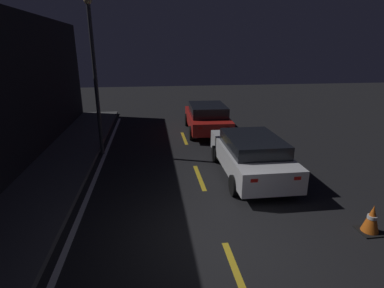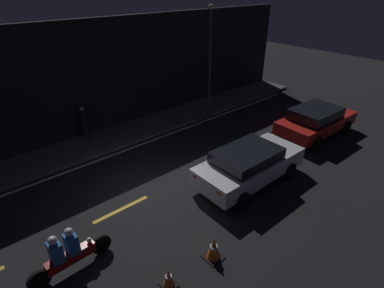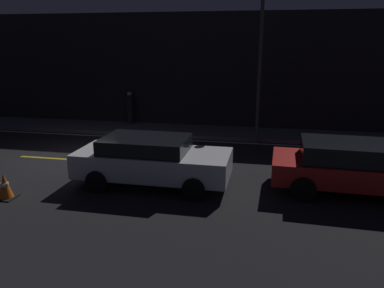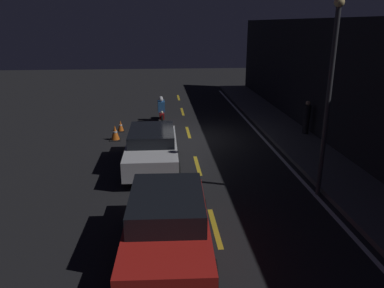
{
  "view_description": "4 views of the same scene",
  "coord_description": "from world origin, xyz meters",
  "px_view_note": "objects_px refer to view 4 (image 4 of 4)",
  "views": [
    {
      "loc": [
        -5.4,
        1.47,
        4.07
      ],
      "look_at": [
        3.4,
        0.26,
        1.2
      ],
      "focal_mm": 28.0,
      "sensor_mm": 36.0,
      "label": 1
    },
    {
      "loc": [
        -4.23,
        -7.37,
        6.72
      ],
      "look_at": [
        2.39,
        0.32,
        1.13
      ],
      "focal_mm": 28.0,
      "sensor_mm": 36.0,
      "label": 2
    },
    {
      "loc": [
        6.54,
        -11.47,
        4.0
      ],
      "look_at": [
        4.24,
        0.34,
        0.7
      ],
      "focal_mm": 35.0,
      "sensor_mm": 36.0,
      "label": 3
    },
    {
      "loc": [
        16.53,
        -1.35,
        5.09
      ],
      "look_at": [
        4.32,
        -0.28,
        1.12
      ],
      "focal_mm": 35.0,
      "sensor_mm": 36.0,
      "label": 4
    }
  ],
  "objects_px": {
    "traffic_cone_mid": "(115,133)",
    "pedestrian": "(307,117)",
    "traffic_cone_near": "(121,126)",
    "street_lamp": "(329,91)",
    "taxi_red": "(167,222)",
    "motorcycle": "(161,110)",
    "sedan_white": "(152,147)"
  },
  "relations": [
    {
      "from": "motorcycle",
      "to": "traffic_cone_mid",
      "type": "relative_size",
      "value": 3.26
    },
    {
      "from": "street_lamp",
      "to": "traffic_cone_near",
      "type": "bearing_deg",
      "value": -138.87
    },
    {
      "from": "traffic_cone_mid",
      "to": "pedestrian",
      "type": "relative_size",
      "value": 0.44
    },
    {
      "from": "traffic_cone_near",
      "to": "street_lamp",
      "type": "bearing_deg",
      "value": 41.13
    },
    {
      "from": "sedan_white",
      "to": "street_lamp",
      "type": "relative_size",
      "value": 0.76
    },
    {
      "from": "motorcycle",
      "to": "pedestrian",
      "type": "relative_size",
      "value": 1.44
    },
    {
      "from": "traffic_cone_mid",
      "to": "street_lamp",
      "type": "height_order",
      "value": "street_lamp"
    },
    {
      "from": "motorcycle",
      "to": "traffic_cone_near",
      "type": "height_order",
      "value": "motorcycle"
    },
    {
      "from": "sedan_white",
      "to": "traffic_cone_mid",
      "type": "distance_m",
      "value": 3.93
    },
    {
      "from": "pedestrian",
      "to": "street_lamp",
      "type": "distance_m",
      "value": 6.79
    },
    {
      "from": "motorcycle",
      "to": "taxi_red",
      "type": "bearing_deg",
      "value": -1.91
    },
    {
      "from": "motorcycle",
      "to": "traffic_cone_mid",
      "type": "bearing_deg",
      "value": -36.49
    },
    {
      "from": "taxi_red",
      "to": "traffic_cone_near",
      "type": "bearing_deg",
      "value": -166.6
    },
    {
      "from": "traffic_cone_mid",
      "to": "pedestrian",
      "type": "xyz_separation_m",
      "value": [
        0.25,
        8.83,
        0.6
      ]
    },
    {
      "from": "taxi_red",
      "to": "motorcycle",
      "type": "distance_m",
      "value": 12.1
    },
    {
      "from": "traffic_cone_mid",
      "to": "taxi_red",
      "type": "bearing_deg",
      "value": 13.49
    },
    {
      "from": "traffic_cone_near",
      "to": "pedestrian",
      "type": "distance_m",
      "value": 8.91
    },
    {
      "from": "taxi_red",
      "to": "street_lamp",
      "type": "relative_size",
      "value": 0.76
    },
    {
      "from": "motorcycle",
      "to": "traffic_cone_near",
      "type": "relative_size",
      "value": 4.09
    },
    {
      "from": "taxi_red",
      "to": "traffic_cone_near",
      "type": "relative_size",
      "value": 8.01
    },
    {
      "from": "traffic_cone_near",
      "to": "traffic_cone_mid",
      "type": "distance_m",
      "value": 1.45
    },
    {
      "from": "sedan_white",
      "to": "taxi_red",
      "type": "xyz_separation_m",
      "value": [
        5.49,
        0.42,
        0.01
      ]
    },
    {
      "from": "pedestrian",
      "to": "street_lamp",
      "type": "xyz_separation_m",
      "value": [
        6.09,
        -1.93,
        2.3
      ]
    },
    {
      "from": "traffic_cone_near",
      "to": "traffic_cone_mid",
      "type": "bearing_deg",
      "value": -4.29
    },
    {
      "from": "traffic_cone_near",
      "to": "taxi_red",
      "type": "bearing_deg",
      "value": 11.11
    },
    {
      "from": "traffic_cone_near",
      "to": "street_lamp",
      "type": "height_order",
      "value": "street_lamp"
    },
    {
      "from": "sedan_white",
      "to": "traffic_cone_mid",
      "type": "xyz_separation_m",
      "value": [
        -3.5,
        -1.73,
        -0.42
      ]
    },
    {
      "from": "sedan_white",
      "to": "street_lamp",
      "type": "xyz_separation_m",
      "value": [
        2.84,
        5.17,
        2.48
      ]
    },
    {
      "from": "sedan_white",
      "to": "pedestrian",
      "type": "bearing_deg",
      "value": 115.28
    },
    {
      "from": "sedan_white",
      "to": "traffic_cone_near",
      "type": "distance_m",
      "value": 5.22
    },
    {
      "from": "traffic_cone_mid",
      "to": "pedestrian",
      "type": "height_order",
      "value": "pedestrian"
    },
    {
      "from": "pedestrian",
      "to": "taxi_red",
      "type": "bearing_deg",
      "value": -37.38
    }
  ]
}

